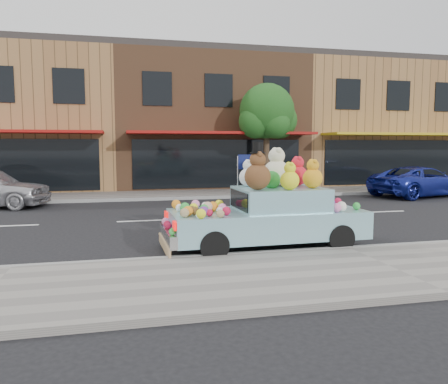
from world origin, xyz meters
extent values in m
plane|color=black|center=(0.00, 0.00, 0.00)|extent=(120.00, 120.00, 0.00)
cube|color=gray|center=(0.00, -6.50, 0.06)|extent=(60.00, 3.00, 0.12)
cube|color=gray|center=(0.00, 6.50, 0.06)|extent=(60.00, 3.00, 0.12)
cube|color=gray|center=(0.00, -5.00, 0.07)|extent=(60.00, 0.12, 0.13)
cube|color=gray|center=(0.00, 5.00, 0.07)|extent=(60.00, 0.12, 0.13)
cube|color=olive|center=(-10.00, 12.00, 3.50)|extent=(10.00, 8.00, 7.00)
cube|color=#332D2B|center=(-10.00, 12.00, 7.15)|extent=(10.00, 8.00, 0.30)
cube|color=black|center=(-10.00, 7.98, 1.40)|extent=(8.50, 0.06, 2.40)
cube|color=black|center=(-7.00, 7.98, 5.00)|extent=(1.40, 0.06, 1.60)
cube|color=brown|center=(0.00, 12.00, 3.50)|extent=(10.00, 8.00, 7.00)
cube|color=#332D2B|center=(0.00, 12.00, 7.15)|extent=(10.00, 8.00, 0.30)
cube|color=black|center=(0.00, 7.98, 1.40)|extent=(8.50, 0.06, 2.40)
cube|color=#9A110E|center=(0.00, 7.10, 2.90)|extent=(9.00, 1.80, 0.12)
cube|color=black|center=(-3.00, 7.98, 5.00)|extent=(1.40, 0.06, 1.60)
cube|color=black|center=(0.00, 7.98, 5.00)|extent=(1.40, 0.06, 1.60)
cube|color=black|center=(3.00, 7.98, 5.00)|extent=(1.40, 0.06, 1.60)
cube|color=olive|center=(10.00, 12.00, 3.50)|extent=(10.00, 8.00, 7.00)
cube|color=#332D2B|center=(10.00, 12.00, 7.15)|extent=(10.00, 8.00, 0.30)
cube|color=black|center=(10.00, 7.98, 1.40)|extent=(8.50, 0.06, 2.40)
cube|color=gold|center=(10.00, 7.10, 2.90)|extent=(9.00, 1.80, 0.12)
cube|color=black|center=(7.00, 7.98, 5.00)|extent=(1.40, 0.06, 1.60)
cube|color=black|center=(10.00, 7.98, 5.00)|extent=(1.40, 0.06, 1.60)
cube|color=black|center=(13.00, 7.98, 5.00)|extent=(1.40, 0.06, 1.60)
cylinder|color=#38281C|center=(2.00, 6.50, 1.60)|extent=(0.28, 0.28, 3.20)
sphere|color=#154915|center=(2.00, 6.50, 3.92)|extent=(2.60, 2.60, 2.60)
sphere|color=#154915|center=(2.70, 6.80, 3.52)|extent=(1.80, 1.80, 1.80)
sphere|color=#154915|center=(1.40, 6.30, 3.42)|extent=(1.60, 1.60, 1.60)
sphere|color=#154915|center=(2.20, 5.90, 3.32)|extent=(1.40, 1.40, 1.40)
sphere|color=#154915|center=(1.70, 7.10, 3.62)|extent=(1.60, 1.60, 1.60)
imported|color=#1C289B|center=(8.47, 3.81, 0.68)|extent=(5.27, 3.30, 1.36)
cylinder|color=black|center=(-0.13, -4.92, 0.30)|extent=(0.60, 0.22, 0.60)
cylinder|color=black|center=(-0.17, -3.36, 0.30)|extent=(0.60, 0.22, 0.60)
cylinder|color=black|center=(-2.93, -4.99, 0.30)|extent=(0.60, 0.22, 0.60)
cylinder|color=black|center=(-2.97, -3.44, 0.30)|extent=(0.60, 0.22, 0.60)
cube|color=#92CDD9|center=(-1.55, -4.18, 0.55)|extent=(4.34, 1.81, 0.60)
cube|color=#92CDD9|center=(-1.25, -4.17, 1.10)|extent=(1.94, 1.55, 0.50)
cube|color=silver|center=(-3.77, -4.24, 0.40)|extent=(0.21, 1.78, 0.26)
cube|color=red|center=(-3.70, -4.91, 0.72)|extent=(0.07, 0.28, 0.16)
cube|color=red|center=(-3.74, -3.55, 0.72)|extent=(0.07, 0.28, 0.16)
cube|color=black|center=(-2.20, -4.20, 1.10)|extent=(0.07, 1.30, 0.40)
sphere|color=#543118|center=(-1.89, -4.54, 1.63)|extent=(0.56, 0.56, 0.56)
sphere|color=#543118|center=(-1.89, -4.54, 1.99)|extent=(0.35, 0.35, 0.35)
sphere|color=#543118|center=(-1.89, -4.66, 2.10)|extent=(0.13, 0.13, 0.13)
sphere|color=#543118|center=(-1.89, -4.42, 2.10)|extent=(0.13, 0.13, 0.13)
cylinder|color=black|center=(-1.89, -4.54, 2.14)|extent=(0.33, 0.33, 0.02)
cylinder|color=black|center=(-1.89, -4.54, 2.25)|extent=(0.21, 0.21, 0.22)
sphere|color=beige|center=(-1.21, -3.82, 1.66)|extent=(0.61, 0.61, 0.61)
sphere|color=beige|center=(-1.21, -3.82, 2.05)|extent=(0.38, 0.38, 0.38)
sphere|color=beige|center=(-1.21, -3.95, 2.17)|extent=(0.14, 0.14, 0.14)
sphere|color=beige|center=(-1.21, -3.69, 2.17)|extent=(0.14, 0.14, 0.14)
sphere|color=orange|center=(-0.59, -4.45, 1.57)|extent=(0.44, 0.44, 0.44)
sphere|color=orange|center=(-0.59, -4.45, 1.85)|extent=(0.27, 0.27, 0.27)
sphere|color=orange|center=(-0.59, -4.55, 1.94)|extent=(0.10, 0.10, 0.10)
sphere|color=orange|center=(-0.59, -4.36, 1.94)|extent=(0.10, 0.10, 0.10)
sphere|color=red|center=(-0.66, -3.76, 1.59)|extent=(0.47, 0.47, 0.47)
sphere|color=red|center=(-0.66, -3.76, 1.89)|extent=(0.29, 0.29, 0.29)
sphere|color=red|center=(-0.66, -3.86, 1.99)|extent=(0.11, 0.11, 0.11)
sphere|color=red|center=(-0.66, -3.65, 1.99)|extent=(0.11, 0.11, 0.11)
sphere|color=silver|center=(-1.86, -3.74, 1.56)|extent=(0.43, 0.43, 0.43)
sphere|color=silver|center=(-1.86, -3.74, 1.84)|extent=(0.26, 0.26, 0.26)
sphere|color=silver|center=(-1.86, -3.83, 1.92)|extent=(0.10, 0.10, 0.10)
sphere|color=silver|center=(-1.86, -3.64, 1.92)|extent=(0.10, 0.10, 0.10)
sphere|color=yellow|center=(-1.24, -4.72, 1.55)|extent=(0.41, 0.41, 0.41)
sphere|color=yellow|center=(-1.24, -4.72, 1.82)|extent=(0.25, 0.25, 0.25)
sphere|color=yellow|center=(-1.24, -4.81, 1.90)|extent=(0.10, 0.10, 0.10)
sphere|color=yellow|center=(-1.24, -4.63, 1.90)|extent=(0.10, 0.10, 0.10)
sphere|color=green|center=(-1.45, -4.18, 1.53)|extent=(0.40, 0.40, 0.40)
sphere|color=pink|center=(-0.95, -4.11, 1.50)|extent=(0.32, 0.32, 0.32)
sphere|color=yellow|center=(-3.19, -5.00, 0.95)|extent=(0.20, 0.20, 0.20)
sphere|color=green|center=(-3.00, -4.25, 0.94)|extent=(0.19, 0.19, 0.19)
sphere|color=yellow|center=(-2.99, -4.17, 0.93)|extent=(0.17, 0.17, 0.17)
sphere|color=white|center=(-3.49, -3.96, 0.94)|extent=(0.17, 0.17, 0.17)
sphere|color=pink|center=(-3.07, -3.54, 0.95)|extent=(0.20, 0.20, 0.20)
sphere|color=#533817|center=(-3.26, -4.24, 0.93)|extent=(0.16, 0.16, 0.16)
sphere|color=#533817|center=(-2.77, -4.91, 0.92)|extent=(0.14, 0.14, 0.14)
sphere|color=white|center=(-2.69, -4.41, 0.92)|extent=(0.14, 0.14, 0.14)
sphere|color=orange|center=(-3.51, -3.50, 0.95)|extent=(0.21, 0.21, 0.21)
sphere|color=#533817|center=(-3.24, -4.52, 0.94)|extent=(0.18, 0.18, 0.18)
sphere|color=#977C53|center=(-2.80, -4.97, 0.93)|extent=(0.16, 0.16, 0.16)
sphere|color=pink|center=(-2.59, -4.24, 0.95)|extent=(0.19, 0.19, 0.19)
sphere|color=green|center=(-3.38, -4.08, 0.96)|extent=(0.21, 0.21, 0.21)
sphere|color=orange|center=(-3.39, -4.60, 0.95)|extent=(0.21, 0.21, 0.21)
sphere|color=#AE1234|center=(-2.97, -4.73, 0.92)|extent=(0.15, 0.15, 0.15)
sphere|color=orange|center=(-2.77, -4.09, 0.96)|extent=(0.22, 0.22, 0.22)
sphere|color=#62297E|center=(-3.07, -4.68, 0.95)|extent=(0.20, 0.20, 0.20)
sphere|color=#977C53|center=(-3.37, -4.23, 0.92)|extent=(0.13, 0.13, 0.13)
sphere|color=green|center=(-2.86, -3.79, 0.93)|extent=(0.16, 0.16, 0.16)
sphere|color=#AE1234|center=(-2.52, -3.48, 0.93)|extent=(0.16, 0.16, 0.16)
sphere|color=#977C53|center=(-3.49, -4.77, 0.95)|extent=(0.19, 0.19, 0.19)
sphere|color=yellow|center=(-3.18, -3.99, 0.94)|extent=(0.18, 0.18, 0.18)
sphere|color=white|center=(-2.88, -3.75, 0.94)|extent=(0.17, 0.17, 0.17)
sphere|color=yellow|center=(-2.55, -3.74, 0.95)|extent=(0.21, 0.21, 0.21)
sphere|color=beige|center=(-3.22, -4.98, 0.92)|extent=(0.15, 0.15, 0.15)
sphere|color=#AE1234|center=(-2.60, -4.68, 0.94)|extent=(0.18, 0.18, 0.18)
sphere|color=#AE1234|center=(-2.48, -3.43, 0.92)|extent=(0.15, 0.15, 0.15)
sphere|color=#977C53|center=(-3.38, -4.36, 0.93)|extent=(0.17, 0.17, 0.17)
sphere|color=#D8A88C|center=(-2.90, -4.16, 0.97)|extent=(0.22, 0.22, 0.22)
sphere|color=white|center=(-3.78, -4.03, 0.60)|extent=(0.13, 0.13, 0.13)
sphere|color=#AE1234|center=(-3.77, -4.06, 0.61)|extent=(0.15, 0.15, 0.15)
sphere|color=#62297E|center=(-3.78, -3.69, 0.60)|extent=(0.14, 0.14, 0.14)
sphere|color=green|center=(-3.75, -4.91, 0.60)|extent=(0.14, 0.14, 0.14)
sphere|color=pink|center=(-3.77, -4.04, 0.61)|extent=(0.15, 0.15, 0.15)
sphere|color=pink|center=(-3.78, -3.83, 0.62)|extent=(0.18, 0.18, 0.18)
sphere|color=#977C53|center=(-3.78, -3.83, 0.60)|extent=(0.15, 0.15, 0.15)
sphere|color=#533817|center=(-3.75, -4.87, 0.60)|extent=(0.13, 0.13, 0.13)
sphere|color=#AE1234|center=(-3.77, -4.25, 0.60)|extent=(0.14, 0.14, 0.14)
sphere|color=green|center=(0.03, -3.65, 0.94)|extent=(0.18, 0.18, 0.18)
sphere|color=beige|center=(-0.03, -4.75, 0.96)|extent=(0.22, 0.22, 0.22)
sphere|color=beige|center=(-0.22, -3.46, 0.97)|extent=(0.24, 0.24, 0.24)
sphere|color=#62297E|center=(0.11, -3.98, 0.94)|extent=(0.18, 0.18, 0.18)
sphere|color=#AE1234|center=(0.37, -3.80, 0.94)|extent=(0.18, 0.18, 0.18)
sphere|color=pink|center=(-0.18, -4.81, 0.95)|extent=(0.20, 0.20, 0.20)
sphere|color=green|center=(0.43, -4.58, 0.93)|extent=(0.17, 0.17, 0.17)
cylinder|color=#997A54|center=(-3.83, -5.09, 0.17)|extent=(0.06, 0.06, 0.17)
sphere|color=#997A54|center=(-3.83, -5.09, 0.26)|extent=(0.07, 0.07, 0.07)
cylinder|color=#997A54|center=(-3.83, -4.99, 0.17)|extent=(0.06, 0.06, 0.17)
sphere|color=#997A54|center=(-3.83, -4.99, 0.26)|extent=(0.07, 0.07, 0.07)
cylinder|color=#997A54|center=(-3.83, -4.89, 0.17)|extent=(0.06, 0.06, 0.17)
sphere|color=#997A54|center=(-3.83, -4.89, 0.26)|extent=(0.07, 0.07, 0.07)
cylinder|color=#997A54|center=(-3.84, -4.79, 0.17)|extent=(0.06, 0.06, 0.17)
sphere|color=#997A54|center=(-3.84, -4.79, 0.26)|extent=(0.07, 0.07, 0.07)
cylinder|color=#997A54|center=(-3.84, -4.69, 0.17)|extent=(0.06, 0.06, 0.17)
sphere|color=#997A54|center=(-3.84, -4.69, 0.26)|extent=(0.07, 0.07, 0.07)
cylinder|color=#997A54|center=(-3.84, -4.59, 0.17)|extent=(0.06, 0.06, 0.17)
sphere|color=#997A54|center=(-3.84, -4.59, 0.26)|extent=(0.07, 0.07, 0.07)
cylinder|color=#997A54|center=(-3.84, -4.49, 0.17)|extent=(0.06, 0.06, 0.17)
sphere|color=#997A54|center=(-3.84, -4.49, 0.26)|extent=(0.07, 0.07, 0.07)
cylinder|color=#997A54|center=(-3.85, -4.39, 0.17)|extent=(0.06, 0.06, 0.17)
sphere|color=#997A54|center=(-3.85, -4.39, 0.26)|extent=(0.07, 0.07, 0.07)
cylinder|color=#997A54|center=(-3.85, -4.29, 0.17)|extent=(0.06, 0.06, 0.17)
sphere|color=#997A54|center=(-3.85, -4.29, 0.26)|extent=(0.07, 0.07, 0.07)
cylinder|color=#997A54|center=(-3.85, -4.19, 0.17)|extent=(0.06, 0.06, 0.17)
sphere|color=#997A54|center=(-3.85, -4.19, 0.26)|extent=(0.07, 0.07, 0.07)
cylinder|color=#997A54|center=(-3.85, -4.09, 0.17)|extent=(0.06, 0.06, 0.17)
sphere|color=#997A54|center=(-3.85, -4.09, 0.26)|extent=(0.07, 0.07, 0.07)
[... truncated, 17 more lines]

